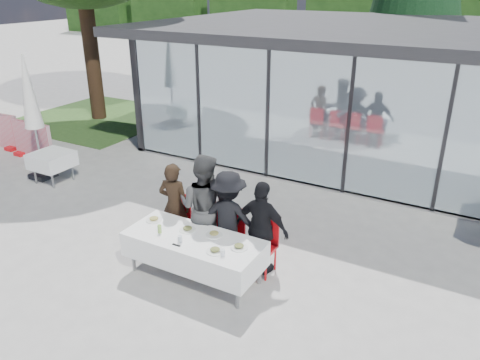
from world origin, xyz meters
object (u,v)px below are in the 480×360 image
plate_d (239,247)px  plate_extra (215,250)px  diner_b (204,206)px  diner_a (174,206)px  plate_a (154,219)px  diner_chair_d (264,242)px  spare_table_left (52,160)px  market_umbrella (30,100)px  folded_eyeglasses (176,245)px  diner_chair_b (207,226)px  plate_b (188,229)px  diner_c (228,218)px  diner_chair_c (231,232)px  juice_bottle (160,229)px  diner_chair_a (178,217)px  plate_c (214,234)px  diner_d (262,229)px  dining_table (194,249)px

plate_d → plate_extra: same height
diner_b → plate_d: 1.21m
diner_a → plate_a: 0.54m
diner_chair_d → spare_table_left: 6.16m
market_umbrella → plate_a: bearing=-17.8°
folded_eyeglasses → plate_d: bearing=24.9°
plate_a → spare_table_left: 4.57m
diner_chair_d → plate_extra: diner_chair_d is taller
diner_chair_b → plate_b: size_ratio=3.58×
diner_chair_d → plate_d: bearing=-97.2°
diner_b → plate_a: bearing=30.8°
diner_c → spare_table_left: bearing=-23.2°
plate_extra → spare_table_left: (-5.75, 1.82, -0.22)m
diner_chair_c → plate_b: 0.80m
plate_a → juice_bottle: size_ratio=1.96×
diner_a → plate_d: bearing=151.5°
diner_b → diner_c: (0.49, 0.00, -0.10)m
juice_bottle → folded_eyeglasses: size_ratio=0.99×
diner_chair_a → plate_c: diner_chair_a is taller
diner_b → diner_chair_c: diner_b is taller
diner_chair_d → diner_d: bearing=-90.0°
diner_chair_d → plate_a: diner_chair_d is taller
plate_c → juice_bottle: 0.89m
diner_c → plate_extra: (0.28, -0.88, -0.06)m
plate_b → market_umbrella: size_ratio=0.09×
diner_chair_d → market_umbrella: 6.77m
folded_eyeglasses → spare_table_left: 5.50m
plate_c → spare_table_left: plate_c is taller
diner_c → plate_d: (0.54, -0.61, -0.06)m
diner_chair_a → diner_chair_d: 1.75m
dining_table → plate_c: plate_c is taller
plate_d → plate_extra: 0.38m
diner_chair_a → plate_d: (1.67, -0.68, 0.24)m
plate_c → market_umbrella: market_umbrella is taller
diner_c → juice_bottle: diner_c is taller
diner_b → plate_c: (0.49, -0.47, -0.17)m
diner_chair_d → folded_eyeglasses: 1.47m
plate_d → folded_eyeglasses: bearing=-155.1°
market_umbrella → plate_c: bearing=-13.8°
plate_d → spare_table_left: bearing=165.5°
diner_chair_b → diner_a: bearing=-173.8°
diner_chair_a → plate_c: (1.13, -0.54, 0.24)m
juice_bottle → spare_table_left: 4.99m
plate_d → diner_c: bearing=131.9°
dining_table → spare_table_left: bearing=162.7°
plate_a → diner_d: bearing=16.9°
dining_table → diner_d: (0.88, 0.68, 0.28)m
dining_table → diner_chair_c: 0.79m
diner_d → spare_table_left: 6.17m
market_umbrella → diner_b: bearing=-10.3°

